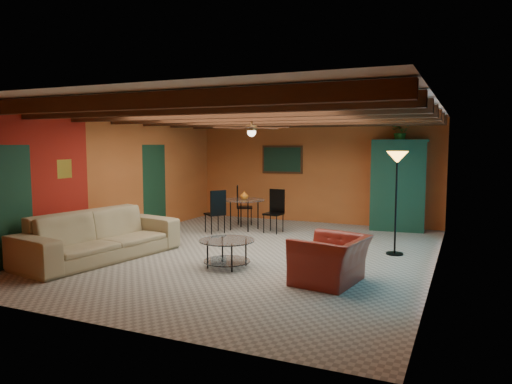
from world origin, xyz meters
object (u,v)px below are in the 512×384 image
at_px(potted_plant, 401,132).
at_px(dining_table, 244,209).
at_px(armchair, 331,260).
at_px(sofa, 100,235).
at_px(armoire, 399,186).
at_px(floor_lamp, 396,203).
at_px(vase, 244,184).
at_px(coffee_table, 227,253).

bearing_deg(potted_plant, dining_table, -156.39).
height_order(armchair, dining_table, dining_table).
xyz_separation_m(sofa, dining_table, (1.10, 3.73, 0.08)).
relative_size(armoire, floor_lamp, 1.09).
height_order(potted_plant, vase, potted_plant).
bearing_deg(potted_plant, vase, -156.39).
bearing_deg(vase, armoire, 23.61).
height_order(dining_table, armoire, armoire).
distance_m(coffee_table, dining_table, 3.55).
height_order(coffee_table, potted_plant, potted_plant).
xyz_separation_m(armchair, armoire, (0.32, 5.00, 0.70)).
bearing_deg(floor_lamp, potted_plant, 96.18).
bearing_deg(potted_plant, sofa, -130.80).
bearing_deg(armchair, coffee_table, -87.51).
distance_m(armchair, floor_lamp, 2.46).
relative_size(dining_table, vase, 9.59).
bearing_deg(vase, armchair, -48.73).
bearing_deg(armchair, sofa, -78.45).
xyz_separation_m(armchair, dining_table, (-3.08, 3.51, 0.16)).
xyz_separation_m(dining_table, potted_plant, (3.40, 1.49, 1.85)).
bearing_deg(dining_table, sofa, -106.41).
distance_m(armchair, vase, 4.74).
bearing_deg(dining_table, armoire, 23.61).
xyz_separation_m(coffee_table, vase, (-1.25, 3.32, 0.88)).
xyz_separation_m(floor_lamp, potted_plant, (-0.29, 2.70, 1.39)).
height_order(armchair, vase, vase).
bearing_deg(armoire, potted_plant, 0.00).
relative_size(sofa, armoire, 1.40).
relative_size(dining_table, potted_plant, 3.98).
height_order(sofa, armoire, armoire).
bearing_deg(armoire, sofa, -135.70).
xyz_separation_m(potted_plant, vase, (-3.40, -1.49, -1.24)).
bearing_deg(coffee_table, dining_table, 110.63).
height_order(floor_lamp, vase, floor_lamp).
bearing_deg(sofa, floor_lamp, -52.65).
bearing_deg(armoire, dining_table, -161.30).
distance_m(dining_table, potted_plant, 4.15).
xyz_separation_m(armoire, floor_lamp, (0.29, -2.70, -0.08)).
xyz_separation_m(sofa, vase, (1.10, 3.73, 0.69)).
bearing_deg(coffee_table, potted_plant, 65.84).
distance_m(armoire, vase, 3.71).
xyz_separation_m(dining_table, armoire, (3.40, 1.49, 0.55)).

